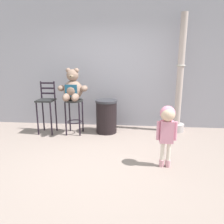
{
  "coord_description": "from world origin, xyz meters",
  "views": [
    {
      "loc": [
        0.59,
        -3.1,
        1.62
      ],
      "look_at": [
        0.22,
        0.77,
        0.66
      ],
      "focal_mm": 33.94,
      "sensor_mm": 36.0,
      "label": 1
    }
  ],
  "objects_px": {
    "bar_chair_empty": "(47,104)",
    "bar_stool_with_teddy": "(74,109)",
    "trash_bin": "(106,116)",
    "lamppost": "(179,88)",
    "child_walking": "(167,123)",
    "teddy_bear": "(73,88)"
  },
  "relations": [
    {
      "from": "child_walking",
      "to": "lamppost",
      "type": "xyz_separation_m",
      "value": [
        0.51,
        1.74,
        0.31
      ]
    },
    {
      "from": "teddy_bear",
      "to": "lamppost",
      "type": "height_order",
      "value": "lamppost"
    },
    {
      "from": "bar_stool_with_teddy",
      "to": "trash_bin",
      "type": "bearing_deg",
      "value": 11.71
    },
    {
      "from": "trash_bin",
      "to": "lamppost",
      "type": "height_order",
      "value": "lamppost"
    },
    {
      "from": "lamppost",
      "to": "trash_bin",
      "type": "bearing_deg",
      "value": -172.16
    },
    {
      "from": "trash_bin",
      "to": "bar_chair_empty",
      "type": "bearing_deg",
      "value": -174.09
    },
    {
      "from": "bar_chair_empty",
      "to": "bar_stool_with_teddy",
      "type": "bearing_deg",
      "value": -0.76
    },
    {
      "from": "child_walking",
      "to": "lamppost",
      "type": "height_order",
      "value": "lamppost"
    },
    {
      "from": "child_walking",
      "to": "bar_chair_empty",
      "type": "bearing_deg",
      "value": 53.3
    },
    {
      "from": "teddy_bear",
      "to": "trash_bin",
      "type": "distance_m",
      "value": 0.97
    },
    {
      "from": "bar_stool_with_teddy",
      "to": "bar_chair_empty",
      "type": "distance_m",
      "value": 0.64
    },
    {
      "from": "lamppost",
      "to": "bar_chair_empty",
      "type": "bearing_deg",
      "value": -173.03
    },
    {
      "from": "child_walking",
      "to": "lamppost",
      "type": "bearing_deg",
      "value": -23.48
    },
    {
      "from": "bar_stool_with_teddy",
      "to": "trash_bin",
      "type": "height_order",
      "value": "bar_stool_with_teddy"
    },
    {
      "from": "bar_stool_with_teddy",
      "to": "trash_bin",
      "type": "distance_m",
      "value": 0.74
    },
    {
      "from": "teddy_bear",
      "to": "lamppost",
      "type": "bearing_deg",
      "value": 9.83
    },
    {
      "from": "bar_stool_with_teddy",
      "to": "child_walking",
      "type": "xyz_separation_m",
      "value": [
        1.8,
        -1.37,
        0.14
      ]
    },
    {
      "from": "trash_bin",
      "to": "lamppost",
      "type": "relative_size",
      "value": 0.29
    },
    {
      "from": "child_walking",
      "to": "bar_chair_empty",
      "type": "relative_size",
      "value": 0.83
    },
    {
      "from": "teddy_bear",
      "to": "child_walking",
      "type": "bearing_deg",
      "value": -36.66
    },
    {
      "from": "bar_stool_with_teddy",
      "to": "child_walking",
      "type": "distance_m",
      "value": 2.27
    },
    {
      "from": "bar_stool_with_teddy",
      "to": "lamppost",
      "type": "height_order",
      "value": "lamppost"
    }
  ]
}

